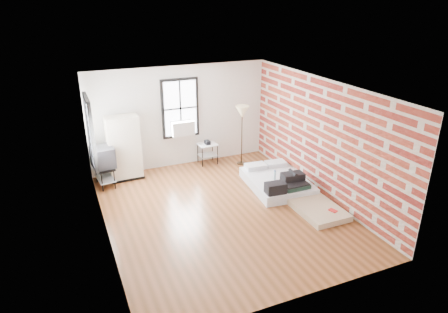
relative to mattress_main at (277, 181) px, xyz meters
name	(u,v)px	position (x,y,z in m)	size (l,w,h in m)	color
ground	(223,212)	(-1.74, -0.60, -0.16)	(6.00, 6.00, 0.00)	#5B3318
room_shell	(226,132)	(-1.51, -0.23, 1.57)	(5.02, 6.02, 2.80)	silver
mattress_main	(277,181)	(0.00, 0.00, 0.00)	(1.52, 1.96, 0.59)	silver
mattress_bare	(308,201)	(0.19, -1.09, -0.05)	(0.91, 1.72, 0.37)	tan
wardrobe	(124,148)	(-3.39, 2.05, 0.68)	(0.86, 0.51, 1.69)	black
side_table	(208,148)	(-1.06, 2.12, 0.31)	(0.54, 0.44, 0.70)	black
floor_lamp	(242,115)	(-0.18, 1.71, 1.30)	(0.37, 0.37, 1.71)	black
tv_stand	(103,158)	(-3.96, 1.80, 0.58)	(0.58, 0.78, 1.04)	black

